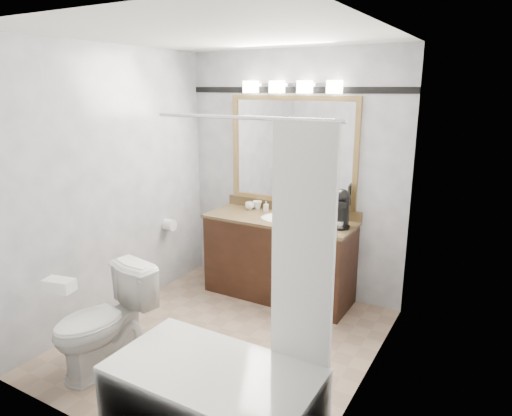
{
  "coord_description": "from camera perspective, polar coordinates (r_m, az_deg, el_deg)",
  "views": [
    {
      "loc": [
        1.99,
        -2.92,
        2.13
      ],
      "look_at": [
        0.11,
        0.35,
        1.12
      ],
      "focal_mm": 32.0,
      "sensor_mm": 36.0,
      "label": 1
    }
  ],
  "objects": [
    {
      "name": "tp_roll",
      "position": [
        4.97,
        -10.77,
        -2.08
      ],
      "size": [
        0.11,
        0.12,
        0.12
      ],
      "primitive_type": "cylinder",
      "rotation": [
        0.0,
        1.57,
        0.0
      ],
      "color": "white",
      "rests_on": "room"
    },
    {
      "name": "cup_right",
      "position": [
        4.93,
        0.17,
        0.38
      ],
      "size": [
        0.1,
        0.1,
        0.09
      ],
      "primitive_type": "imported",
      "rotation": [
        0.0,
        0.0,
        -0.04
      ],
      "color": "white",
      "rests_on": "vanity"
    },
    {
      "name": "mirror",
      "position": [
        4.7,
        4.53,
        7.15
      ],
      "size": [
        1.4,
        0.04,
        1.1
      ],
      "color": "#A4814A",
      "rests_on": "room"
    },
    {
      "name": "tissue_box",
      "position": [
        3.4,
        -23.38,
        -8.83
      ],
      "size": [
        0.22,
        0.15,
        0.08
      ],
      "primitive_type": "cube",
      "rotation": [
        0.0,
        0.0,
        0.22
      ],
      "color": "white",
      "rests_on": "toilet"
    },
    {
      "name": "vanity",
      "position": [
        4.73,
        2.88,
        -6.04
      ],
      "size": [
        1.53,
        0.58,
        0.97
      ],
      "color": "black",
      "rests_on": "ground"
    },
    {
      "name": "soap_bar",
      "position": [
        4.63,
        5.49,
        -1.08
      ],
      "size": [
        0.09,
        0.07,
        0.02
      ],
      "primitive_type": "cube",
      "rotation": [
        0.0,
        0.0,
        0.37
      ],
      "color": "beige",
      "rests_on": "vanity"
    },
    {
      "name": "soap_bottle_a",
      "position": [
        4.84,
        1.25,
        0.23
      ],
      "size": [
        0.06,
        0.06,
        0.11
      ],
      "primitive_type": "imported",
      "rotation": [
        0.0,
        0.0,
        0.33
      ],
      "color": "white",
      "rests_on": "vanity"
    },
    {
      "name": "vanity_light_bar",
      "position": [
        4.6,
        4.4,
        14.91
      ],
      "size": [
        1.02,
        0.14,
        0.12
      ],
      "color": "silver",
      "rests_on": "room"
    },
    {
      "name": "room",
      "position": [
        3.64,
        -4.25,
        0.9
      ],
      "size": [
        2.42,
        2.62,
        2.52
      ],
      "color": "gray",
      "rests_on": "ground"
    },
    {
      "name": "bathtub",
      "position": [
        3.09,
        -4.73,
        -21.83
      ],
      "size": [
        1.3,
        0.75,
        1.96
      ],
      "color": "white",
      "rests_on": "ground"
    },
    {
      "name": "coffee_maker",
      "position": [
        4.35,
        10.6,
        0.09
      ],
      "size": [
        0.19,
        0.23,
        0.36
      ],
      "rotation": [
        0.0,
        0.0,
        0.29
      ],
      "color": "black",
      "rests_on": "vanity"
    },
    {
      "name": "cup_left",
      "position": [
        4.91,
        -0.78,
        0.27
      ],
      "size": [
        0.13,
        0.13,
        0.08
      ],
      "primitive_type": "imported",
      "rotation": [
        0.0,
        0.0,
        0.34
      ],
      "color": "white",
      "rests_on": "vanity"
    },
    {
      "name": "toilet",
      "position": [
        3.77,
        -18.52,
        -13.33
      ],
      "size": [
        0.57,
        0.84,
        0.79
      ],
      "primitive_type": "imported",
      "rotation": [
        0.0,
        0.0,
        -0.18
      ],
      "color": "white",
      "rests_on": "ground"
    },
    {
      "name": "accent_stripe",
      "position": [
        4.66,
        4.75,
        14.49
      ],
      "size": [
        2.4,
        0.01,
        0.06
      ],
      "primitive_type": "cube",
      "color": "black",
      "rests_on": "room"
    },
    {
      "name": "soap_bottle_b",
      "position": [
        4.6,
        6.47,
        -0.83
      ],
      "size": [
        0.07,
        0.07,
        0.08
      ],
      "primitive_type": "imported",
      "rotation": [
        0.0,
        0.0,
        0.1
      ],
      "color": "white",
      "rests_on": "vanity"
    }
  ]
}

